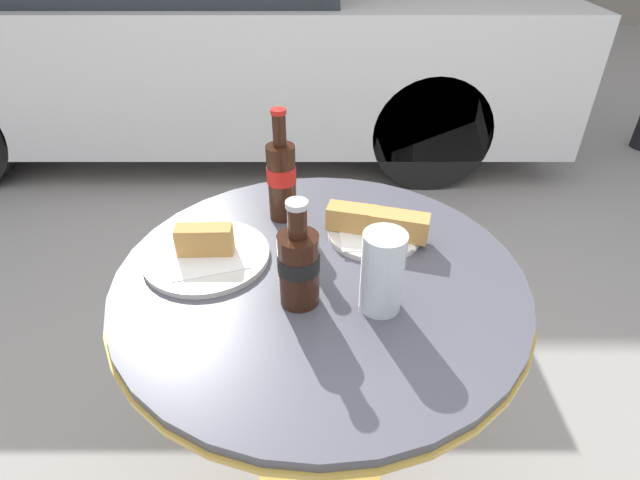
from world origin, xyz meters
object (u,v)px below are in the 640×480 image
cola_bottle_left (281,177)px  cola_bottle_right (299,265)px  drinking_glass (382,275)px  lunch_plate_far (376,227)px  bistro_table (320,327)px  parked_car (202,33)px  lunch_plate_near (206,252)px

cola_bottle_left → cola_bottle_right: bearing=-80.7°
drinking_glass → lunch_plate_far: bearing=86.7°
cola_bottle_left → cola_bottle_right: 0.29m
bistro_table → parked_car: size_ratio=0.19×
bistro_table → cola_bottle_right: (-0.04, -0.08, 0.23)m
lunch_plate_far → cola_bottle_right: bearing=-127.3°
parked_car → lunch_plate_near: bearing=-78.5°
bistro_table → lunch_plate_near: bearing=168.1°
drinking_glass → lunch_plate_near: 0.37m
bistro_table → parked_car: (-0.74, 2.55, 0.03)m
cola_bottle_right → lunch_plate_near: size_ratio=0.82×
bistro_table → drinking_glass: 0.26m
cola_bottle_left → parked_car: (-0.66, 2.35, -0.21)m
bistro_table → lunch_plate_near: lunch_plate_near is taller
cola_bottle_right → lunch_plate_near: cola_bottle_right is taller
bistro_table → drinking_glass: (0.11, -0.09, 0.22)m
cola_bottle_right → lunch_plate_far: 0.26m
bistro_table → parked_car: parked_car is taller
bistro_table → lunch_plate_far: 0.24m
lunch_plate_near → cola_bottle_right: bearing=-33.6°
lunch_plate_far → parked_car: parked_car is taller
drinking_glass → lunch_plate_far: size_ratio=0.71×
cola_bottle_left → cola_bottle_right: cola_bottle_left is taller
drinking_glass → parked_car: (-0.84, 2.65, -0.18)m
lunch_plate_far → drinking_glass: bearing=-93.3°
cola_bottle_right → drinking_glass: cola_bottle_right is taller
cola_bottle_right → parked_car: 2.73m
lunch_plate_near → lunch_plate_far: lunch_plate_near is taller
drinking_glass → parked_car: size_ratio=0.04×
bistro_table → cola_bottle_right: cola_bottle_right is taller
cola_bottle_left → parked_car: bearing=105.6°
cola_bottle_right → drinking_glass: 0.14m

